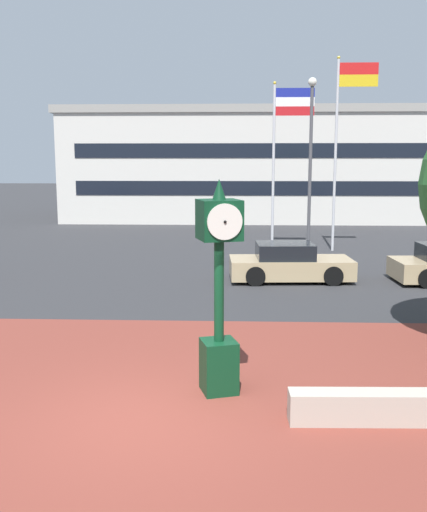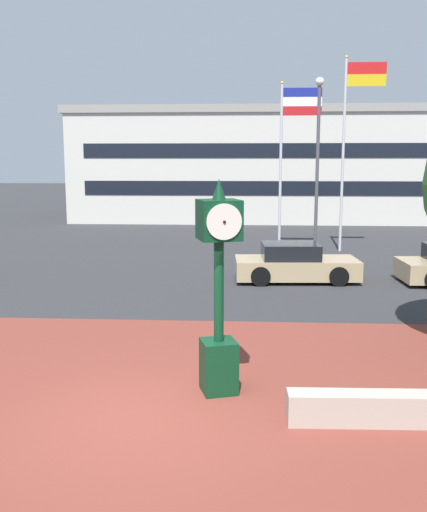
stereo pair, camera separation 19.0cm
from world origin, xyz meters
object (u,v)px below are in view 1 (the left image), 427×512
object	(u,v)px
flagpole_primary	(280,147)
civic_building	(252,165)
car_street_near	(289,264)
flagpole_secondary	(341,136)
street_lamp_post	(311,150)
street_clock	(219,290)

from	to	relation	value
flagpole_primary	civic_building	distance (m)	17.26
car_street_near	flagpole_secondary	world-z (taller)	flagpole_secondary
flagpole_primary	civic_building	xyz separation A→B (m)	(-0.76, 17.22, -0.84)
car_street_near	flagpole_secondary	xyz separation A→B (m)	(2.79, 6.78, 4.55)
flagpole_primary	street_lamp_post	distance (m)	1.94
street_lamp_post	civic_building	bearing A→B (deg)	95.86
civic_building	street_lamp_post	distance (m)	18.88
flagpole_secondary	street_lamp_post	bearing A→B (deg)	-134.29
street_clock	car_street_near	xyz separation A→B (m)	(2.08, 9.71, -1.25)
street_clock	flagpole_secondary	xyz separation A→B (m)	(4.87, 16.49, 3.31)
flagpole_primary	civic_building	size ratio (longest dim) A/B	0.29
flagpole_primary	street_lamp_post	world-z (taller)	flagpole_primary
flagpole_secondary	street_lamp_post	xyz separation A→B (m)	(-1.51, -1.55, -0.67)
street_clock	car_street_near	distance (m)	10.00
flagpole_primary	civic_building	world-z (taller)	civic_building
street_lamp_post	flagpole_secondary	bearing A→B (deg)	45.71
car_street_near	flagpole_primary	size ratio (longest dim) A/B	0.56
car_street_near	street_lamp_post	bearing A→B (deg)	163.07
flagpole_primary	street_clock	bearing A→B (deg)	-97.58
street_clock	flagpole_primary	size ratio (longest dim) A/B	0.50
car_street_near	street_lamp_post	distance (m)	6.64
car_street_near	civic_building	world-z (taller)	civic_building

